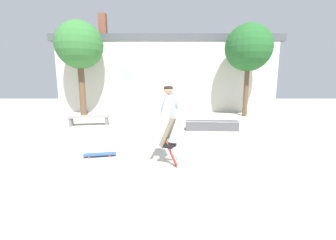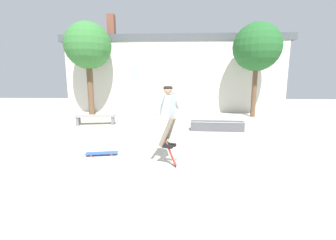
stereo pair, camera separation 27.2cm
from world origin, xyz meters
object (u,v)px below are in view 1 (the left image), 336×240
tree_left (79,46)px  skateboard_flipping (170,151)px  skateboard_resting (100,154)px  park_bench (89,118)px  skate_ledge (211,125)px  tree_right (248,48)px  skater (168,110)px

tree_left → skateboard_flipping: (5.02, -7.89, -3.57)m
skateboard_flipping → skateboard_resting: 2.00m
tree_left → skateboard_resting: tree_left is taller
park_bench → skate_ledge: (5.39, -0.99, -0.14)m
tree_right → tree_left: bearing=178.0°
tree_left → park_bench: 4.92m
park_bench → skater: size_ratio=1.25×
tree_left → park_bench: size_ratio=2.87×
tree_left → park_bench: (1.38, -3.06, -3.59)m
tree_right → skateboard_flipping: 9.36m
skater → skateboard_resting: (-1.85, 0.58, -1.27)m
tree_left → skateboard_resting: size_ratio=6.04×
skate_ledge → skateboard_flipping: size_ratio=2.85×
skate_ledge → skateboard_resting: (-3.64, -3.25, -0.13)m
park_bench → skater: 6.10m
tree_right → park_bench: bearing=-161.2°
park_bench → skateboard_flipping: skateboard_flipping is taller
tree_right → tree_left: (-9.38, 0.33, 0.17)m
skate_ledge → skateboard_resting: 4.88m
tree_right → skate_ledge: (-2.61, -3.71, -3.56)m
tree_right → skateboard_resting: bearing=-131.9°
skateboard_flipping → tree_left: bearing=166.6°
tree_right → skateboard_resting: tree_right is taller
tree_left → skateboard_flipping: size_ratio=7.04×
park_bench → skateboard_resting: park_bench is taller
skate_ledge → skater: (-1.79, -3.83, 1.14)m
skate_ledge → skateboard_flipping: 4.23m
park_bench → skate_ledge: bearing=-20.1°
tree_right → tree_left: tree_left is taller
skater → skateboard_flipping: size_ratio=1.96×
skate_ledge → skateboard_flipping: bearing=-111.9°
skate_ledge → skateboard_resting: skate_ledge is taller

